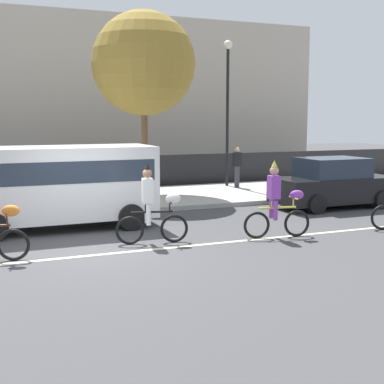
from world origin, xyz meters
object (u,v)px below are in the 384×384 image
street_lamp_post (228,92)px  parked_van_white (61,181)px  parked_car_black (333,184)px  pedestrian_onlooker (237,166)px  parade_cyclist_zebra (153,208)px  parade_cyclist_purple (278,204)px

street_lamp_post → parked_van_white: bearing=-144.4°
parked_car_black → pedestrian_onlooker: pedestrian_onlooker is taller
parked_car_black → pedestrian_onlooker: bearing=103.3°
street_lamp_post → pedestrian_onlooker: street_lamp_post is taller
parade_cyclist_zebra → pedestrian_onlooker: parade_cyclist_zebra is taller
parked_car_black → parade_cyclist_purple: bearing=-141.8°
street_lamp_post → parade_cyclist_purple: bearing=-108.2°
parade_cyclist_zebra → parked_car_black: size_ratio=0.47×
parade_cyclist_purple → parked_van_white: bearing=145.7°
parade_cyclist_purple → pedestrian_onlooker: (2.97, 7.97, 0.17)m
parade_cyclist_purple → parked_car_black: size_ratio=0.47×
parade_cyclist_zebra → parked_van_white: (-1.68, 2.63, 0.44)m
pedestrian_onlooker → parade_cyclist_zebra: bearing=-129.1°
parade_cyclist_purple → pedestrian_onlooker: bearing=69.5°
parked_car_black → pedestrian_onlooker: 4.88m
parked_van_white → parked_car_black: 8.82m
parked_car_black → pedestrian_onlooker: (-1.12, 4.75, 0.23)m
parade_cyclist_zebra → pedestrian_onlooker: size_ratio=1.19×
parade_cyclist_zebra → parked_car_black: bearing=20.4°
parked_car_black → street_lamp_post: size_ratio=0.70×
parked_van_white → parked_car_black: bearing=0.1°
parade_cyclist_zebra → street_lamp_post: size_ratio=0.33×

